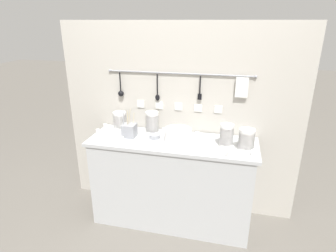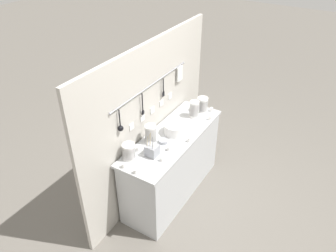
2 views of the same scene
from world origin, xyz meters
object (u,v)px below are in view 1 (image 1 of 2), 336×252
cup_beside_plates (142,140)px  cup_back_left (253,153)px  cup_edge_far (197,134)px  cup_by_caddy (229,154)px  bowl_stack_tall_left (152,122)px  cup_front_left (164,131)px  plate_stack (178,135)px  cup_edge_near (166,148)px  bowl_stack_nested_right (120,120)px  bowl_stack_wide_centre (226,135)px  cup_mid_row (121,139)px  bowl_stack_short_front (246,140)px  cutlery_caddy (129,130)px  cup_front_right (105,126)px  cup_centre (134,127)px  steel_mixing_bowl (155,136)px  cup_back_right (98,132)px

cup_beside_plates → cup_back_left: 0.94m
cup_back_left → cup_edge_far: (-0.48, 0.28, 0.00)m
cup_beside_plates → cup_by_caddy: same height
bowl_stack_tall_left → cup_front_left: size_ratio=4.34×
cup_beside_plates → cup_edge_far: size_ratio=1.00×
plate_stack → cup_beside_plates: plate_stack is taller
cup_back_left → cup_by_caddy: 0.20m
cup_edge_near → bowl_stack_nested_right: bearing=145.8°
bowl_stack_wide_centre → cup_mid_row: bowl_stack_wide_centre is taller
cup_beside_plates → cup_edge_near: 0.26m
bowl_stack_short_front → cup_edge_near: (-0.64, -0.16, -0.07)m
cutlery_caddy → cup_edge_far: bearing=12.2°
bowl_stack_tall_left → cup_front_right: bearing=-179.4°
cup_back_left → cup_edge_near: bearing=-174.7°
bowl_stack_nested_right → cup_mid_row: bowl_stack_nested_right is taller
cutlery_caddy → cup_front_left: size_ratio=5.49×
cup_back_left → cup_centre: size_ratio=1.00×
cup_centre → bowl_stack_nested_right: bearing=-179.5°
plate_stack → cup_front_right: 0.77m
cup_front_right → cup_edge_near: same height
steel_mixing_bowl → cup_back_right: (-0.55, -0.03, 0.01)m
cup_mid_row → steel_mixing_bowl: bearing=29.9°
bowl_stack_short_front → cutlery_caddy: 1.04m
cup_front_left → steel_mixing_bowl: bearing=-110.7°
bowl_stack_nested_right → cup_centre: (0.14, 0.00, -0.06)m
cup_front_left → cup_edge_near: 0.38m
bowl_stack_nested_right → cup_front_right: (-0.14, -0.04, -0.06)m
bowl_stack_short_front → cup_back_right: bowl_stack_short_front is taller
cutlery_caddy → cup_back_right: (-0.31, -0.02, -0.04)m
bowl_stack_tall_left → cup_mid_row: 0.35m
bowl_stack_nested_right → cutlery_caddy: (0.16, -0.16, -0.02)m
bowl_stack_tall_left → cup_edge_far: size_ratio=4.34×
bowl_stack_short_front → cup_mid_row: (-1.06, -0.08, -0.07)m
cup_mid_row → cup_beside_plates: same height
cup_mid_row → cup_back_right: 0.31m
bowl_stack_short_front → cup_front_left: (-0.75, 0.20, -0.07)m
bowl_stack_wide_centre → bowl_stack_short_front: bearing=-10.1°
cup_centre → steel_mixing_bowl: bearing=-30.6°
cup_front_right → cup_front_left: size_ratio=1.00×
steel_mixing_bowl → cup_back_left: (0.86, -0.16, 0.01)m
cup_beside_plates → cup_centre: same height
cup_beside_plates → cup_back_left: (0.94, -0.04, 0.00)m
bowl_stack_tall_left → cup_back_right: 0.52m
bowl_stack_wide_centre → bowl_stack_short_front: (0.16, -0.03, -0.01)m
cup_back_right → cup_front_left: (0.60, 0.17, 0.00)m
cup_front_right → cup_back_left: bearing=-11.2°
steel_mixing_bowl → cup_edge_near: size_ratio=2.11×
cup_beside_plates → cup_front_left: same height
steel_mixing_bowl → cutlery_caddy: (-0.24, -0.02, 0.04)m
steel_mixing_bowl → cup_beside_plates: (-0.08, -0.12, 0.01)m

